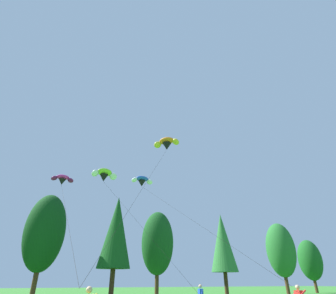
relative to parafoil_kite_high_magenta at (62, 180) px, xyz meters
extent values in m
cylinder|color=#472D19|center=(-0.90, 14.45, -9.29)|extent=(0.63, 0.63, 3.31)
ellipsoid|color=#0F3D14|center=(-0.90, 14.45, -2.92)|extent=(5.37, 5.37, 10.37)
cylinder|color=#472D19|center=(8.27, 10.95, -9.25)|extent=(0.63, 0.63, 3.39)
cone|color=#144719|center=(8.27, 10.95, -2.72)|extent=(4.47, 4.47, 9.66)
cylinder|color=#472D19|center=(16.36, 15.89, -9.36)|extent=(0.61, 0.61, 3.16)
ellipsoid|color=#144719|center=(16.36, 15.89, -3.28)|extent=(5.21, 5.21, 9.90)
cylinder|color=#472D19|center=(26.81, 12.52, -9.32)|extent=(0.62, 0.62, 3.24)
cone|color=#2D7033|center=(26.81, 12.52, -3.09)|extent=(4.34, 4.34, 9.23)
cylinder|color=#472D19|center=(37.87, 11.03, -9.51)|extent=(0.59, 0.59, 2.87)
ellipsoid|color=#236628|center=(37.87, 11.03, -3.98)|extent=(4.89, 4.89, 8.99)
cylinder|color=#472D19|center=(47.24, 13.41, -9.77)|extent=(0.54, 0.54, 2.34)
ellipsoid|color=#19561E|center=(47.24, 13.41, -5.28)|extent=(4.32, 4.32, 7.32)
sphere|color=tan|center=(1.46, -16.53, -9.36)|extent=(0.22, 0.22, 0.22)
cube|color=blue|center=(9.31, -10.36, -9.80)|extent=(0.29, 0.41, 0.60)
sphere|color=tan|center=(9.31, -10.36, -9.36)|extent=(0.22, 0.22, 0.22)
cylinder|color=blue|center=(9.28, -10.59, -9.78)|extent=(0.21, 0.11, 0.57)
cylinder|color=blue|center=(9.35, -10.12, -9.78)|extent=(0.21, 0.11, 0.57)
sphere|color=tan|center=(12.13, -15.56, -9.36)|extent=(0.22, 0.22, 0.22)
cylinder|color=red|center=(12.13, -15.80, -9.64)|extent=(0.53, 0.09, 0.35)
cylinder|color=red|center=(12.14, -15.32, -9.64)|extent=(0.53, 0.09, 0.35)
ellipsoid|color=#D12893|center=(0.00, 0.00, 0.25)|extent=(1.25, 0.78, 0.60)
ellipsoid|color=#66144C|center=(0.77, 0.03, 0.03)|extent=(0.76, 0.65, 0.71)
ellipsoid|color=#66144C|center=(-0.77, -0.02, 0.03)|extent=(0.74, 0.65, 0.71)
cone|color=black|center=(0.00, 0.07, -0.23)|extent=(0.71, 0.71, 0.59)
cylinder|color=black|center=(0.57, -8.16, -4.92)|extent=(1.15, 16.47, 8.81)
ellipsoid|color=#93D633|center=(3.89, -1.08, 0.98)|extent=(1.64, 1.23, 0.91)
ellipsoid|color=white|center=(4.83, -0.97, 0.71)|extent=(1.03, 0.98, 1.01)
ellipsoid|color=white|center=(2.94, -1.20, 0.71)|extent=(0.91, 0.99, 1.01)
cone|color=black|center=(3.87, -0.99, 0.39)|extent=(0.96, 0.96, 0.74)
cylinder|color=black|center=(6.50, -5.66, -4.86)|extent=(5.27, 9.36, 9.79)
ellipsoid|color=blue|center=(8.28, -0.09, 1.24)|extent=(1.41, 0.91, 0.69)
ellipsoid|color=white|center=(9.16, -0.09, 0.99)|extent=(0.86, 0.78, 0.82)
ellipsoid|color=white|center=(7.39, -0.09, 0.99)|extent=(0.86, 0.78, 0.82)
cone|color=black|center=(8.28, -0.01, 0.70)|extent=(0.80, 0.80, 0.68)
cylinder|color=black|center=(10.03, -7.78, -4.48)|extent=(3.52, 15.56, 9.69)
ellipsoid|color=orange|center=(12.01, 1.75, 7.79)|extent=(2.35, 2.31, 1.08)
ellipsoid|color=yellow|center=(12.95, 0.88, 7.43)|extent=(1.40, 1.42, 1.24)
ellipsoid|color=yellow|center=(11.08, 2.63, 7.43)|extent=(1.41, 1.41, 1.24)
cone|color=black|center=(12.09, 1.83, 7.01)|extent=(1.63, 1.63, 0.99)
cylinder|color=black|center=(6.61, -7.28, -1.41)|extent=(10.97, 18.24, 15.84)
camera|label=1|loc=(-0.12, -27.22, -9.12)|focal=28.40mm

